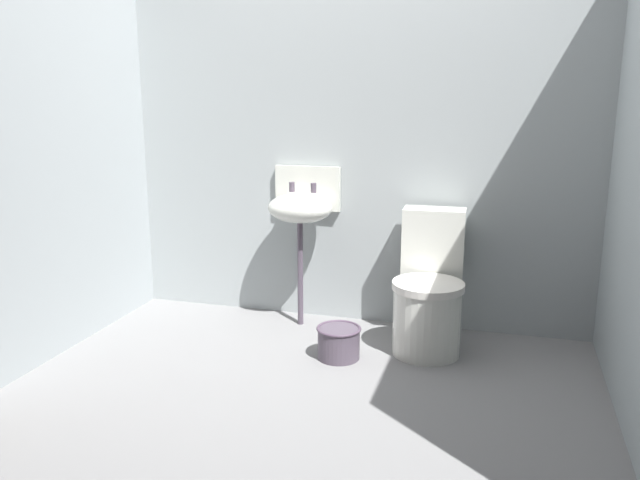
# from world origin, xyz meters

# --- Properties ---
(ground_plane) EXTENTS (3.32, 2.45, 0.08)m
(ground_plane) POSITION_xyz_m (0.00, 0.00, -0.04)
(ground_plane) COLOR gray
(wall_back) EXTENTS (3.32, 0.10, 2.24)m
(wall_back) POSITION_xyz_m (0.00, 1.08, 1.12)
(wall_back) COLOR #9DA4A5
(wall_back) RESTS_ON ground
(wall_left) EXTENTS (0.10, 2.25, 2.24)m
(wall_left) POSITION_xyz_m (-1.51, 0.10, 1.12)
(wall_left) COLOR #A2AAAC
(wall_left) RESTS_ON ground
(toilet_near_wall) EXTENTS (0.42, 0.60, 0.78)m
(toilet_near_wall) POSITION_xyz_m (0.53, 0.67, 0.32)
(toilet_near_wall) COLOR silver
(toilet_near_wall) RESTS_ON ground
(sink) EXTENTS (0.42, 0.35, 0.99)m
(sink) POSITION_xyz_m (-0.30, 0.86, 0.75)
(sink) COLOR #504653
(sink) RESTS_ON ground
(bucket) EXTENTS (0.25, 0.25, 0.18)m
(bucket) POSITION_xyz_m (0.07, 0.39, 0.09)
(bucket) COLOR #504653
(bucket) RESTS_ON ground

